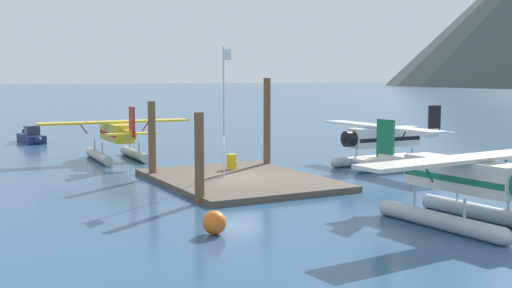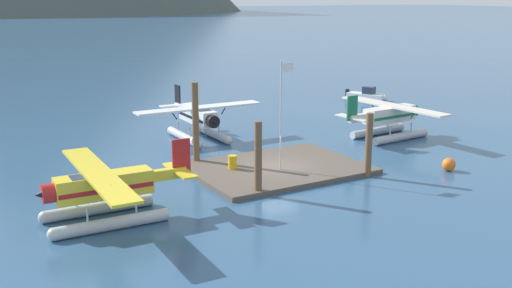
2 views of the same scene
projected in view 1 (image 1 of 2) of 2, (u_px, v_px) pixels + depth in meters
name	position (u px, v px, depth m)	size (l,w,h in m)	color
ground_plane	(239.00, 182.00, 33.59)	(1200.00, 1200.00, 0.00)	#2D5175
dock_platform	(239.00, 180.00, 33.58)	(11.03, 8.18, 0.30)	brown
piling_near_left	(152.00, 140.00, 34.80)	(0.43, 0.43, 4.35)	brown
piling_near_right	(199.00, 158.00, 27.76)	(0.44, 0.44, 4.12)	brown
piling_far_left	(267.00, 123.00, 38.63)	(0.45, 0.45, 5.64)	brown
flagpole	(225.00, 98.00, 32.86)	(0.95, 0.10, 6.99)	silver
fuel_drum	(232.00, 162.00, 36.41)	(0.62, 0.62, 0.88)	gold
mooring_buoy	(214.00, 223.00, 22.36)	(0.87, 0.87, 0.87)	orange
seaplane_white_bow_centre	(384.00, 143.00, 39.02)	(10.41, 7.98, 3.84)	#B7BABF
seaplane_yellow_port_aft	(116.00, 137.00, 42.75)	(7.98, 10.44, 3.84)	#B7BABF
seaplane_cream_stbd_fwd	(462.00, 184.00, 23.72)	(7.97, 10.47, 3.84)	#B7BABF
boat_navy_open_sw	(32.00, 137.00, 54.15)	(4.88, 1.95, 1.50)	navy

